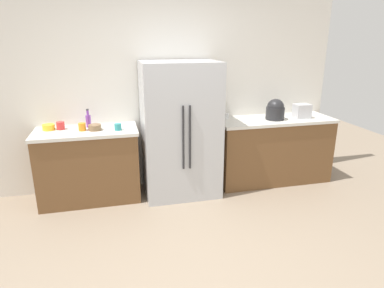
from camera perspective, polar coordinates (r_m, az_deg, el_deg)
ground_plane at (r=3.21m, az=0.84°, el=-20.26°), size 9.76×9.76×0.00m
kitchen_back_panel at (r=4.51m, az=-5.58°, el=11.67°), size 4.84×0.10×3.01m
counter_left at (r=4.38m, az=-17.06°, el=-3.43°), size 1.22×0.61×0.91m
counter_right at (r=4.88m, az=13.52°, el=-0.96°), size 1.61×0.61×0.91m
refrigerator at (r=4.26m, az=-1.99°, el=2.39°), size 0.94×0.72×1.70m
toaster at (r=4.88m, az=18.14°, el=5.34°), size 0.21×0.17×0.19m
rice_cooker at (r=4.68m, az=13.95°, el=5.60°), size 0.25×0.25×0.28m
bottle_a at (r=4.35m, az=-17.18°, el=3.87°), size 0.06×0.06×0.23m
cup_a at (r=4.12m, az=-12.45°, el=2.85°), size 0.08×0.08×0.08m
cup_b at (r=4.21m, az=-18.15°, el=2.78°), size 0.09×0.09×0.09m
cup_c at (r=4.62m, az=5.78°, el=4.73°), size 0.08×0.08×0.08m
cup_d at (r=4.36m, az=-21.40°, el=2.92°), size 0.09×0.09×0.09m
bowl_a at (r=4.39m, az=-23.16°, el=2.64°), size 0.14×0.14×0.07m
bowl_b at (r=4.19m, az=-16.16°, el=2.72°), size 0.15×0.15×0.07m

